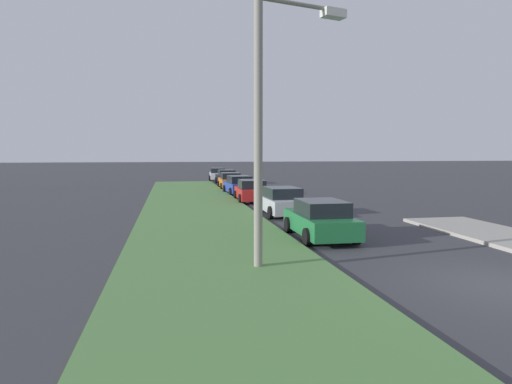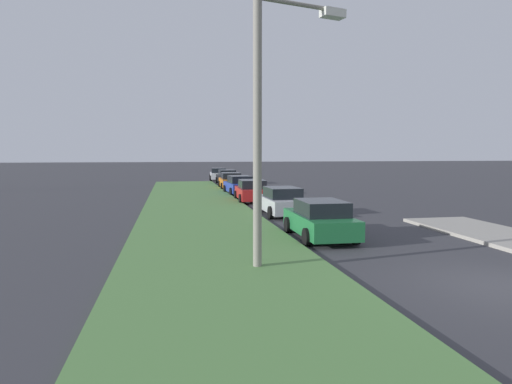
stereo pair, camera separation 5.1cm
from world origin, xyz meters
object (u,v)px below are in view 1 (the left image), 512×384
at_px(parked_car_blue, 239,185).
at_px(parked_car_orange, 230,181).
at_px(streetlight, 270,111).
at_px(parked_car_silver, 282,201).
at_px(parked_car_white, 218,174).
at_px(parked_car_black, 226,177).
at_px(parked_car_red, 251,191).
at_px(parked_car_green, 320,220).

height_order(parked_car_blue, parked_car_orange, same).
bearing_deg(streetlight, parked_car_silver, -16.02).
height_order(parked_car_silver, parked_car_blue, same).
relative_size(parked_car_silver, streetlight, 0.58).
xyz_separation_m(parked_car_orange, parked_car_white, (12.35, -0.18, 0.00)).
relative_size(parked_car_black, parked_car_white, 0.98).
bearing_deg(parked_car_blue, parked_car_silver, 179.01).
bearing_deg(parked_car_red, streetlight, 173.14).
xyz_separation_m(parked_car_green, parked_car_blue, (18.36, 0.30, 0.00)).
height_order(parked_car_blue, streetlight, streetlight).
relative_size(parked_car_red, streetlight, 0.58).
distance_m(parked_car_green, parked_car_orange, 23.82).
bearing_deg(parked_car_blue, parked_car_red, 177.14).
bearing_deg(parked_car_black, streetlight, 174.20).
bearing_deg(parked_car_silver, parked_car_white, -0.80).
bearing_deg(parked_car_red, parked_car_green, -176.89).
distance_m(parked_car_red, streetlight, 17.62).
bearing_deg(parked_car_red, parked_car_black, 0.27).
bearing_deg(parked_car_black, parked_car_orange, 175.33).
bearing_deg(parked_car_orange, streetlight, 175.81).
distance_m(parked_car_green, parked_car_red, 13.02).
height_order(parked_car_black, streetlight, streetlight).
bearing_deg(parked_car_orange, parked_car_red, -178.91).
bearing_deg(parked_car_blue, parked_car_white, -3.67).
distance_m(parked_car_green, parked_car_white, 36.17).
distance_m(parked_car_black, parked_car_white, 5.84).
relative_size(parked_car_silver, parked_car_red, 1.00).
bearing_deg(parked_car_white, parked_car_green, -176.42).
bearing_deg(parked_car_green, parked_car_white, 0.86).
bearing_deg(parked_car_blue, streetlight, 170.39).
xyz_separation_m(parked_car_red, parked_car_orange, (10.79, -0.02, 0.00)).
bearing_deg(parked_car_green, parked_car_black, 0.36).
distance_m(parked_car_red, parked_car_white, 23.15).
bearing_deg(parked_car_silver, parked_car_black, -1.38).
height_order(parked_car_green, streetlight, streetlight).
bearing_deg(streetlight, parked_car_green, -35.79).
xyz_separation_m(parked_car_blue, parked_car_orange, (5.46, -0.03, 0.00)).
height_order(parked_car_red, streetlight, streetlight).
xyz_separation_m(parked_car_green, parked_car_silver, (6.47, -0.12, 0.00)).
bearing_deg(parked_car_orange, parked_car_black, -2.80).
height_order(parked_car_red, parked_car_orange, same).
distance_m(parked_car_silver, parked_car_white, 29.70).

